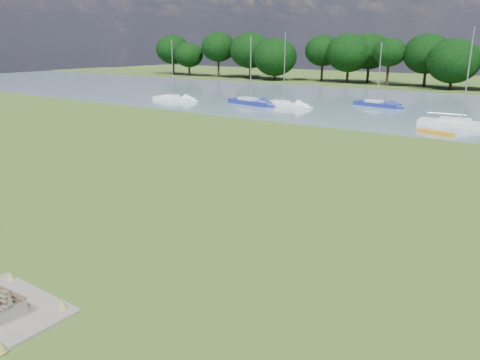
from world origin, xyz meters
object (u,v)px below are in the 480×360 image
Objects in this scene: sailboat_5 at (376,103)px; sailboat_6 at (461,122)px; sailboat_3 at (173,97)px; sailboat_2 at (283,103)px; sailboat_0 at (250,101)px; kayak at (435,133)px.

sailboat_6 is at bearing -30.51° from sailboat_5.
sailboat_3 is 27.69m from sailboat_5.
sailboat_2 is at bearing 5.17° from sailboat_3.
sailboat_6 is (11.96, -10.25, 0.02)m from sailboat_5.
sailboat_6 is at bearing -6.32° from sailboat_3.
sailboat_0 is 0.94× the size of sailboat_2.
sailboat_3 is at bearing -168.20° from sailboat_2.
sailboat_3 is 1.04× the size of sailboat_5.
kayak is at bearing -44.95° from sailboat_5.
sailboat_2 reaches higher than sailboat_3.
sailboat_6 reaches higher than sailboat_3.
kayak is 5.46m from sailboat_6.
sailboat_2 is (-20.61, 8.49, 0.29)m from kayak.
sailboat_3 is at bearing 178.20° from sailboat_6.
sailboat_6 reaches higher than sailboat_2.
kayak is 0.36× the size of sailboat_2.
sailboat_5 is (25.64, 10.44, -0.01)m from sailboat_3.
sailboat_2 is 21.89m from sailboat_6.
sailboat_2 is 1.16× the size of sailboat_5.
sailboat_3 is (-36.55, 5.16, 0.31)m from kayak.
sailboat_0 is at bearing -141.57° from sailboat_5.
sailboat_3 is at bearing -147.74° from sailboat_5.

